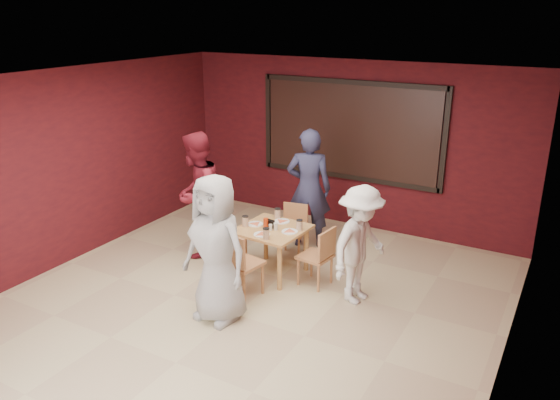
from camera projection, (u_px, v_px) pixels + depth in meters
The scene contains 11 objects.
floor at pixel (235, 314), 6.71m from camera, with size 7.00×7.00×0.00m, color #CABB8C.
window_blinds at pixel (349, 131), 9.00m from camera, with size 3.00×0.02×1.50m, color black.
dining_table at pixel (272, 233), 7.56m from camera, with size 0.93×0.93×0.84m.
chair_front at pixel (239, 261), 6.95m from camera, with size 0.51×0.51×0.91m.
chair_back at pixel (294, 227), 8.22m from camera, with size 0.44×0.44×0.79m.
chair_left at pixel (225, 232), 7.82m from camera, with size 0.58×0.58×0.93m.
chair_right at pixel (320, 254), 7.27m from camera, with size 0.45×0.45×0.83m.
diner_front at pixel (216, 249), 6.36m from camera, with size 0.88×0.58×1.81m, color #A5A5A5.
diner_back at pixel (309, 189), 8.38m from camera, with size 0.69×0.45×1.88m, color #2D2F50.
diner_left at pixel (197, 195), 8.09m from camera, with size 0.92×0.71×1.88m, color maroon.
diner_right at pixel (360, 245), 6.80m from camera, with size 1.00×0.57×1.54m, color white.
Camera 1 is at (3.37, -4.83, 3.56)m, focal length 35.00 mm.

